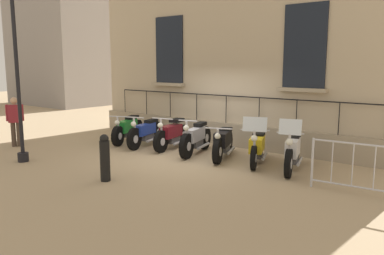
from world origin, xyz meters
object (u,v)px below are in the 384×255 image
(motorcycle_green, at_px, (128,129))
(motorcycle_black, at_px, (223,143))
(motorcycle_silver, at_px, (196,139))
(lamppost, at_px, (15,40))
(motorcycle_white, at_px, (293,152))
(crowd_barrier, at_px, (363,167))
(pedestrian_standing, at_px, (15,119))
(bollard, at_px, (105,158))
(motorcycle_blue, at_px, (146,133))
(motorcycle_maroon, at_px, (172,135))
(motorcycle_yellow, at_px, (257,147))

(motorcycle_green, distance_m, motorcycle_black, 3.80)
(motorcycle_silver, bearing_deg, lamppost, -40.86)
(motorcycle_white, relative_size, crowd_barrier, 1.01)
(lamppost, bearing_deg, motorcycle_green, 177.01)
(motorcycle_silver, bearing_deg, pedestrian_standing, -62.34)
(bollard, bearing_deg, motorcycle_white, 139.04)
(motorcycle_blue, xyz_separation_m, motorcycle_silver, (-0.12, 1.89, 0.00))
(motorcycle_maroon, height_order, pedestrian_standing, pedestrian_standing)
(motorcycle_green, relative_size, motorcycle_silver, 1.01)
(motorcycle_black, height_order, bollard, bollard)
(motorcycle_green, height_order, lamppost, lamppost)
(motorcycle_white, relative_size, pedestrian_standing, 1.32)
(crowd_barrier, relative_size, bollard, 1.93)
(motorcycle_yellow, bearing_deg, motorcycle_silver, -88.45)
(motorcycle_silver, distance_m, motorcycle_black, 0.92)
(motorcycle_silver, height_order, pedestrian_standing, pedestrian_standing)
(motorcycle_yellow, height_order, motorcycle_white, motorcycle_white)
(lamppost, height_order, bollard, lamppost)
(motorcycle_silver, relative_size, lamppost, 0.41)
(motorcycle_silver, height_order, crowd_barrier, motorcycle_silver)
(lamppost, xyz_separation_m, bollard, (-0.21, 3.09, -2.64))
(motorcycle_green, bearing_deg, motorcycle_black, 89.86)
(motorcycle_green, height_order, motorcycle_blue, motorcycle_blue)
(motorcycle_green, height_order, motorcycle_maroon, motorcycle_maroon)
(motorcycle_maroon, bearing_deg, bollard, 16.53)
(motorcycle_silver, relative_size, motorcycle_yellow, 1.10)
(motorcycle_blue, relative_size, motorcycle_black, 1.06)
(motorcycle_yellow, relative_size, lamppost, 0.37)
(motorcycle_green, bearing_deg, bollard, 40.69)
(motorcycle_white, bearing_deg, lamppost, -59.28)
(motorcycle_silver, xyz_separation_m, bollard, (3.34, 0.02, 0.09))
(motorcycle_green, xyz_separation_m, pedestrian_standing, (2.70, -2.19, 0.44))
(motorcycle_green, distance_m, lamppost, 4.53)
(motorcycle_silver, xyz_separation_m, lamppost, (3.55, -3.07, 2.74))
(motorcycle_blue, xyz_separation_m, lamppost, (3.44, -1.18, 2.74))
(motorcycle_green, bearing_deg, motorcycle_silver, 89.23)
(lamppost, bearing_deg, motorcycle_yellow, 125.67)
(motorcycle_maroon, xyz_separation_m, bollard, (3.43, 1.02, 0.09))
(motorcycle_maroon, relative_size, motorcycle_silver, 0.95)
(motorcycle_blue, xyz_separation_m, motorcycle_black, (-0.15, 2.81, 0.00))
(motorcycle_white, distance_m, pedestrian_standing, 8.45)
(motorcycle_green, xyz_separation_m, motorcycle_white, (0.02, 5.82, 0.04))
(motorcycle_green, relative_size, motorcycle_maroon, 1.06)
(motorcycle_green, xyz_separation_m, motorcycle_maroon, (-0.05, 1.89, 0.02))
(crowd_barrier, xyz_separation_m, pedestrian_standing, (1.80, -9.85, 0.30))
(motorcycle_green, xyz_separation_m, motorcycle_silver, (0.04, 2.89, 0.02))
(motorcycle_maroon, distance_m, motorcycle_yellow, 2.95)
(motorcycle_maroon, bearing_deg, motorcycle_white, 88.93)
(motorcycle_blue, relative_size, motorcycle_maroon, 1.05)
(motorcycle_silver, distance_m, motorcycle_yellow, 1.95)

